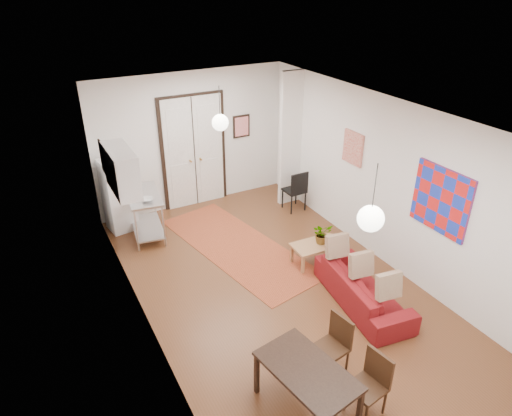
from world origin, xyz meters
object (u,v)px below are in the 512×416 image
kitchen_counter (145,209)px  coffee_table (316,246)px  sofa (363,289)px  fridge (118,195)px  dining_table (307,374)px  dining_chair_far (363,378)px  dining_chair_near (327,340)px  black_side_chair (292,185)px

kitchen_counter → coffee_table: bearing=-36.8°
sofa → fridge: bearing=41.4°
kitchen_counter → fridge: size_ratio=0.84×
kitchen_counter → dining_table: 4.88m
kitchen_counter → dining_chair_far: kitchen_counter is taller
fridge → dining_chair_near: bearing=-81.6°
coffee_table → fridge: size_ratio=0.60×
dining_chair_far → black_side_chair: size_ratio=0.90×
black_side_chair → fridge: bearing=-15.1°
dining_table → dining_chair_far: bearing=-24.3°
kitchen_counter → dining_table: (0.48, -4.85, 0.02)m
kitchen_counter → fridge: 0.66m
fridge → dining_chair_near: 5.15m
fridge → dining_chair_far: size_ratio=1.79×
dining_chair_near → dining_chair_far: size_ratio=1.00×
sofa → black_side_chair: 3.39m
fridge → coffee_table: bearing=-54.3°
fridge → dining_chair_near: (1.45, -4.94, -0.26)m
fridge → black_side_chair: (3.50, -0.85, -0.20)m
dining_table → kitchen_counter: bearing=95.6°
fridge → dining_chair_near: fridge is taller
dining_chair_near → dining_chair_far: same height
coffee_table → dining_table: size_ratio=0.68×
sofa → dining_chair_near: (-1.28, -0.79, 0.20)m
sofa → dining_table: bearing=131.0°
kitchen_counter → dining_table: bearing=-76.4°
coffee_table → dining_chair_far: (-1.29, -2.77, 0.14)m
sofa → fridge: size_ratio=1.28×
kitchen_counter → dining_chair_near: (1.08, -4.42, -0.10)m
coffee_table → dining_chair_far: dining_chair_far is taller
dining_table → black_side_chair: size_ratio=1.41×
dining_table → coffee_table: bearing=52.9°
kitchen_counter → dining_chair_near: 4.55m
dining_table → fridge: bearing=99.0°
dining_table → black_side_chair: black_side_chair is taller
sofa → dining_chair_near: bearing=129.8°
kitchen_counter → sofa: bearing=-49.0°
coffee_table → dining_chair_near: bearing=-121.9°
coffee_table → black_side_chair: bearing=69.3°
coffee_table → kitchen_counter: size_ratio=0.72×
dining_chair_far → black_side_chair: (2.05, 4.78, 0.06)m
coffee_table → kitchen_counter: kitchen_counter is taller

